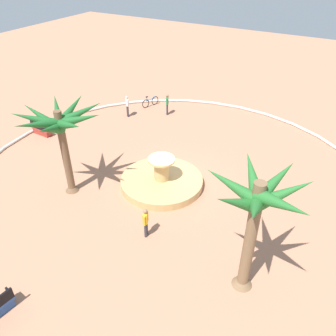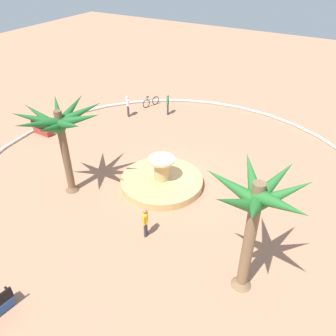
% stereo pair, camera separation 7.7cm
% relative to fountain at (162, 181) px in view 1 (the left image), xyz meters
% --- Properties ---
extents(ground_plane, '(80.00, 80.00, 0.00)m').
position_rel_fountain_xyz_m(ground_plane, '(-0.26, -0.58, -0.28)').
color(ground_plane, tan).
extents(plaza_curb, '(23.68, 23.68, 0.20)m').
position_rel_fountain_xyz_m(plaza_curb, '(-0.26, -0.58, -0.18)').
color(plaza_curb, silver).
rests_on(plaza_curb, ground).
extents(fountain, '(4.68, 4.68, 1.79)m').
position_rel_fountain_xyz_m(fountain, '(0.00, 0.00, 0.00)').
color(fountain, tan).
rests_on(fountain, ground).
extents(palm_tree_near_fountain, '(4.45, 4.58, 5.11)m').
position_rel_fountain_xyz_m(palm_tree_near_fountain, '(4.12, 2.93, 3.81)').
color(palm_tree_near_fountain, brown).
rests_on(palm_tree_near_fountain, ground).
extents(palm_tree_by_curb, '(3.92, 3.95, 5.45)m').
position_rel_fountain_xyz_m(palm_tree_by_curb, '(-6.34, 4.23, 3.85)').
color(palm_tree_by_curb, brown).
rests_on(palm_tree_by_curb, ground).
extents(bench_west, '(1.62, 0.56, 1.00)m').
position_rel_fountain_xyz_m(bench_west, '(10.57, -0.98, 0.07)').
color(bench_west, '#B73D33').
rests_on(bench_west, ground).
extents(bicycle_red_frame, '(0.67, 1.65, 0.94)m').
position_rel_fountain_xyz_m(bicycle_red_frame, '(6.45, -9.08, 0.10)').
color(bicycle_red_frame, black).
rests_on(bicycle_red_frame, ground).
extents(person_cyclist_helmet, '(0.34, 0.48, 1.69)m').
position_rel_fountain_xyz_m(person_cyclist_helmet, '(4.43, -8.38, 0.67)').
color(person_cyclist_helmet, '#33333D').
rests_on(person_cyclist_helmet, ground).
extents(person_cyclist_photo, '(0.30, 0.50, 1.62)m').
position_rel_fountain_xyz_m(person_cyclist_photo, '(-1.39, 3.82, 0.62)').
color(person_cyclist_photo, '#33333D').
rests_on(person_cyclist_photo, ground).
extents(person_pedestrian_stroll, '(0.41, 0.39, 1.71)m').
position_rel_fountain_xyz_m(person_pedestrian_stroll, '(6.95, -6.51, 0.68)').
color(person_pedestrian_stroll, '#33333D').
rests_on(person_pedestrian_stroll, ground).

